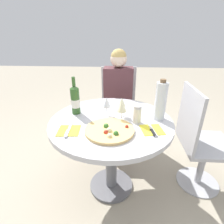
# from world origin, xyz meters

# --- Properties ---
(ground_plane) EXTENTS (12.00, 12.00, 0.00)m
(ground_plane) POSITION_xyz_m (0.00, 0.00, 0.00)
(ground_plane) COLOR #9E937F
(ground_plane) RESTS_ON ground
(dining_table) EXTENTS (0.97, 0.97, 0.72)m
(dining_table) POSITION_xyz_m (0.00, 0.00, 0.59)
(dining_table) COLOR slate
(dining_table) RESTS_ON ground_plane
(chair_behind_diner) EXTENTS (0.43, 0.43, 0.95)m
(chair_behind_diner) POSITION_xyz_m (0.04, 0.82, 0.46)
(chair_behind_diner) COLOR #ADADB2
(chair_behind_diner) RESTS_ON ground_plane
(seated_diner) EXTENTS (0.33, 0.40, 1.18)m
(seated_diner) POSITION_xyz_m (0.04, 0.67, 0.53)
(seated_diner) COLOR #512D33
(seated_diner) RESTS_ON ground_plane
(chair_empty_side) EXTENTS (0.43, 0.43, 0.95)m
(chair_empty_side) POSITION_xyz_m (0.77, 0.09, 0.46)
(chair_empty_side) COLOR #ADADB2
(chair_empty_side) RESTS_ON ground_plane
(pizza_large) EXTENTS (0.34, 0.34, 0.05)m
(pizza_large) POSITION_xyz_m (-0.00, -0.18, 0.73)
(pizza_large) COLOR #DBB26B
(pizza_large) RESTS_ON dining_table
(wine_bottle) EXTENTS (0.07, 0.07, 0.31)m
(wine_bottle) POSITION_xyz_m (-0.30, 0.10, 0.84)
(wine_bottle) COLOR #2D5623
(wine_bottle) RESTS_ON dining_table
(tall_carafe) EXTENTS (0.09, 0.09, 0.32)m
(tall_carafe) POSITION_xyz_m (0.38, 0.04, 0.87)
(tall_carafe) COLOR silver
(tall_carafe) RESTS_ON dining_table
(sugar_shaker) EXTENTS (0.06, 0.06, 0.14)m
(sugar_shaker) POSITION_xyz_m (0.20, -0.04, 0.79)
(sugar_shaker) COLOR silver
(sugar_shaker) RESTS_ON dining_table
(wine_glass_back_left) EXTENTS (0.06, 0.06, 0.16)m
(wine_glass_back_left) POSITION_xyz_m (-0.04, 0.08, 0.83)
(wine_glass_back_left) COLOR silver
(wine_glass_back_left) RESTS_ON dining_table
(wine_glass_back_right) EXTENTS (0.07, 0.07, 0.15)m
(wine_glass_back_right) POSITION_xyz_m (0.08, 0.08, 0.83)
(wine_glass_back_right) COLOR silver
(wine_glass_back_right) RESTS_ON dining_table
(wine_glass_front_right) EXTENTS (0.08, 0.08, 0.16)m
(wine_glass_front_right) POSITION_xyz_m (0.08, -0.01, 0.83)
(wine_glass_front_right) COLOR silver
(wine_glass_front_right) RESTS_ON dining_table
(place_setting_left) EXTENTS (0.16, 0.19, 0.01)m
(place_setting_left) POSITION_xyz_m (-0.29, -0.19, 0.72)
(place_setting_left) COLOR yellow
(place_setting_left) RESTS_ON dining_table
(place_setting_right) EXTENTS (0.17, 0.19, 0.01)m
(place_setting_right) POSITION_xyz_m (0.30, -0.14, 0.72)
(place_setting_right) COLOR yellow
(place_setting_right) RESTS_ON dining_table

